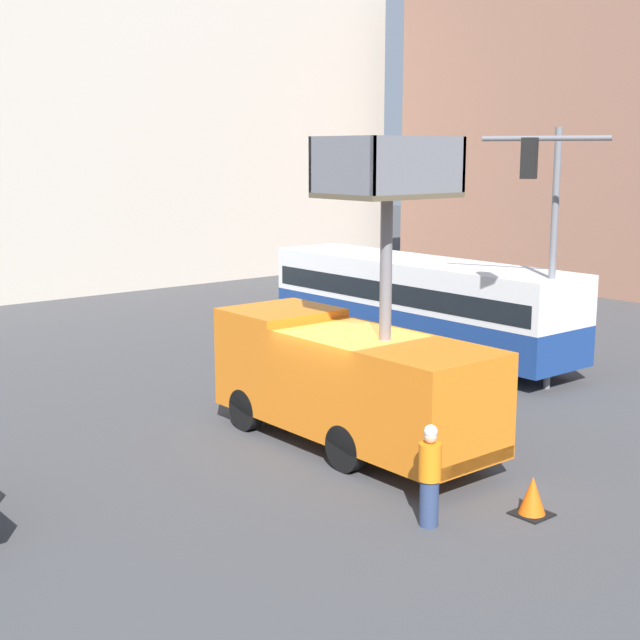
# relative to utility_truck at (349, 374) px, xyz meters

# --- Properties ---
(ground_plane) EXTENTS (120.00, 120.00, 0.00)m
(ground_plane) POSITION_rel_utility_truck_xyz_m (-0.18, -0.10, -1.59)
(ground_plane) COLOR #424244
(utility_truck) EXTENTS (2.42, 6.81, 6.43)m
(utility_truck) POSITION_rel_utility_truck_xyz_m (0.00, 0.00, 0.00)
(utility_truck) COLOR orange
(utility_truck) RESTS_ON ground_plane
(city_bus) EXTENTS (2.53, 10.77, 2.93)m
(city_bus) POSITION_rel_utility_truck_xyz_m (7.34, 5.18, 0.15)
(city_bus) COLOR navy
(city_bus) RESTS_ON ground_plane
(traffic_light_pole) EXTENTS (3.07, 2.82, 6.75)m
(traffic_light_pole) POSITION_rel_utility_truck_xyz_m (6.18, -0.21, 2.91)
(traffic_light_pole) COLOR slate
(traffic_light_pole) RESTS_ON ground_plane
(road_worker_near_truck) EXTENTS (0.38, 0.38, 1.76)m
(road_worker_near_truck) POSITION_rel_utility_truck_xyz_m (-1.63, -3.87, -0.72)
(road_worker_near_truck) COLOR navy
(road_worker_near_truck) RESTS_ON ground_plane
(road_worker_directing) EXTENTS (0.38, 0.38, 1.83)m
(road_worker_directing) POSITION_rel_utility_truck_xyz_m (3.43, -0.53, -0.68)
(road_worker_directing) COLOR navy
(road_worker_directing) RESTS_ON ground_plane
(traffic_cone_near_truck) EXTENTS (0.60, 0.60, 0.69)m
(traffic_cone_near_truck) POSITION_rel_utility_truck_xyz_m (0.06, -4.70, -1.27)
(traffic_cone_near_truck) COLOR black
(traffic_cone_near_truck) RESTS_ON ground_plane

